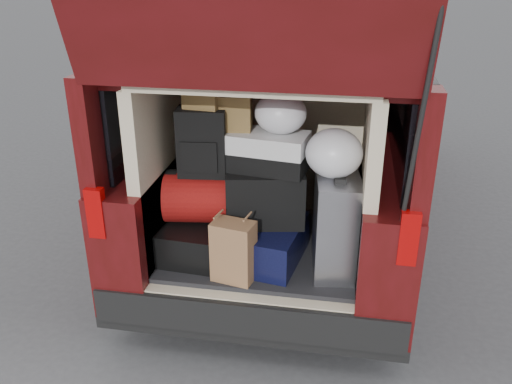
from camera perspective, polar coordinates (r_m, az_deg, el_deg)
ground at (r=3.77m, az=-0.01°, el=-14.99°), size 80.00×80.00×0.00m
minivan at (r=4.99m, az=3.68°, el=6.92°), size 1.90×5.35×2.77m
load_floor at (r=3.83m, az=0.70°, el=-9.23°), size 1.24×1.05×0.55m
black_hardshell at (r=3.59m, az=-5.99°, el=-4.69°), size 0.44×0.58×0.22m
navy_hardshell at (r=3.49m, az=0.91°, el=-5.22°), size 0.54×0.62×0.24m
silver_roller at (r=3.32m, az=8.41°, el=-3.50°), size 0.30×0.44×0.62m
kraft_bag at (r=3.25m, az=-2.38°, el=-6.26°), size 0.27×0.20×0.38m
red_duffel at (r=3.48m, az=-5.44°, el=-0.56°), size 0.53×0.39×0.32m
black_soft_case at (r=3.40m, az=0.98°, el=-0.49°), size 0.53×0.37×0.35m
backpack at (r=3.34m, az=-5.68°, el=5.24°), size 0.31×0.21×0.42m
twotone_duffel at (r=3.31m, az=0.86°, el=4.31°), size 0.56×0.35×0.24m
grocery_sack_lower at (r=3.28m, az=-5.58°, el=10.52°), size 0.23×0.20×0.19m
grocery_sack_upper at (r=3.32m, az=-2.36°, el=8.45°), size 0.23×0.20×0.22m
plastic_bag_center at (r=3.23m, az=2.62°, el=8.30°), size 0.36×0.34×0.25m
plastic_bag_right at (r=3.16m, az=8.22°, el=4.06°), size 0.35×0.33×0.29m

